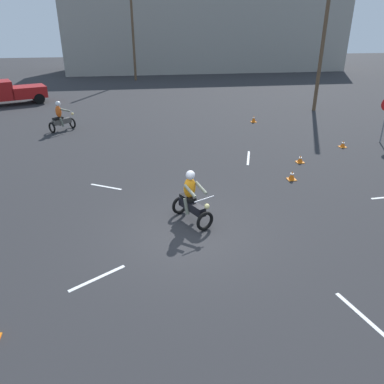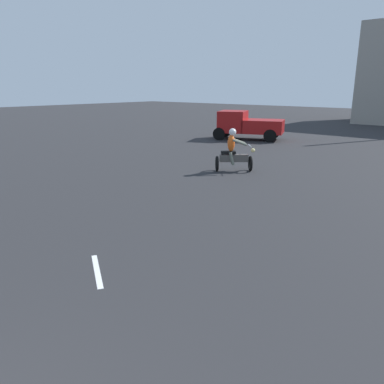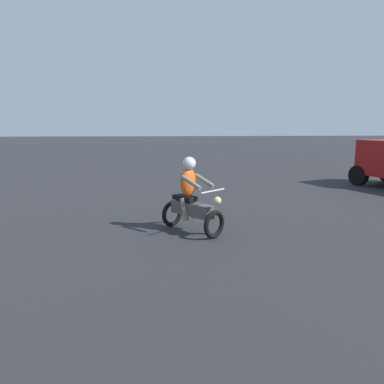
% 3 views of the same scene
% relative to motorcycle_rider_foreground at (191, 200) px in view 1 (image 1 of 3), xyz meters
% --- Properties ---
extents(ground_plane, '(120.00, 120.00, 0.00)m').
position_rel_motorcycle_rider_foreground_xyz_m(ground_plane, '(-0.23, -0.70, -0.73)').
color(ground_plane, '#28282B').
extents(motorcycle_rider_foreground, '(1.18, 1.52, 1.66)m').
position_rel_motorcycle_rider_foreground_xyz_m(motorcycle_rider_foreground, '(0.00, 0.00, 0.00)').
color(motorcycle_rider_foreground, black).
rests_on(motorcycle_rider_foreground, ground).
extents(motorcycle_rider_background, '(1.45, 1.37, 1.66)m').
position_rel_motorcycle_rider_foreground_xyz_m(motorcycle_rider_background, '(-5.59, 11.45, 0.00)').
color(motorcycle_rider_background, black).
rests_on(motorcycle_rider_background, ground).
extents(pickup_truck, '(4.55, 3.34, 1.73)m').
position_rel_motorcycle_rider_foreground_xyz_m(pickup_truck, '(-10.17, 19.60, 0.20)').
color(pickup_truck, black).
rests_on(pickup_truck, ground).
extents(traffic_cone_near_left, '(0.32, 0.32, 0.33)m').
position_rel_motorcycle_rider_foreground_xyz_m(traffic_cone_near_left, '(8.48, 6.19, -0.57)').
color(traffic_cone_near_left, orange).
rests_on(traffic_cone_near_left, ground).
extents(traffic_cone_near_right, '(0.32, 0.32, 0.36)m').
position_rel_motorcycle_rider_foreground_xyz_m(traffic_cone_near_right, '(4.37, 2.65, -0.55)').
color(traffic_cone_near_right, orange).
rests_on(traffic_cone_near_right, ground).
extents(traffic_cone_mid_center, '(0.32, 0.32, 0.32)m').
position_rel_motorcycle_rider_foreground_xyz_m(traffic_cone_mid_center, '(5.51, 4.45, -0.57)').
color(traffic_cone_mid_center, orange).
rests_on(traffic_cone_mid_center, ground).
extents(traffic_cone_mid_left, '(0.32, 0.32, 0.41)m').
position_rel_motorcycle_rider_foreground_xyz_m(traffic_cone_mid_left, '(5.67, 11.66, -0.53)').
color(traffic_cone_mid_left, orange).
rests_on(traffic_cone_mid_left, ground).
extents(lane_stripe_n, '(0.69, 1.81, 0.01)m').
position_rel_motorcycle_rider_foreground_xyz_m(lane_stripe_n, '(3.45, 5.38, -0.72)').
color(lane_stripe_n, silver).
rests_on(lane_stripe_n, ground).
extents(lane_stripe_nw, '(1.19, 0.76, 0.01)m').
position_rel_motorcycle_rider_foreground_xyz_m(lane_stripe_nw, '(-2.75, 3.07, -0.72)').
color(lane_stripe_nw, silver).
rests_on(lane_stripe_nw, ground).
extents(lane_stripe_sw, '(1.32, 0.89, 0.01)m').
position_rel_motorcycle_rider_foreground_xyz_m(lane_stripe_sw, '(-2.68, -2.46, -0.72)').
color(lane_stripe_sw, silver).
rests_on(lane_stripe_sw, ground).
extents(lane_stripe_s, '(0.52, 1.84, 0.01)m').
position_rel_motorcycle_rider_foreground_xyz_m(lane_stripe_s, '(2.97, -4.78, -0.72)').
color(lane_stripe_s, silver).
rests_on(lane_stripe_s, ground).
extents(utility_pole_near, '(0.24, 0.24, 7.94)m').
position_rel_motorcycle_rider_foreground_xyz_m(utility_pole_near, '(10.78, 14.19, 3.24)').
color(utility_pole_near, brown).
rests_on(utility_pole_near, ground).
extents(utility_pole_far, '(0.24, 0.24, 10.10)m').
position_rel_motorcycle_rider_foreground_xyz_m(utility_pole_far, '(-1.11, 30.49, 4.32)').
color(utility_pole_far, brown).
rests_on(utility_pole_far, ground).
extents(building_backdrop, '(32.84, 8.88, 8.44)m').
position_rel_motorcycle_rider_foreground_xyz_m(building_backdrop, '(7.75, 38.58, 3.50)').
color(building_backdrop, gray).
rests_on(building_backdrop, ground).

